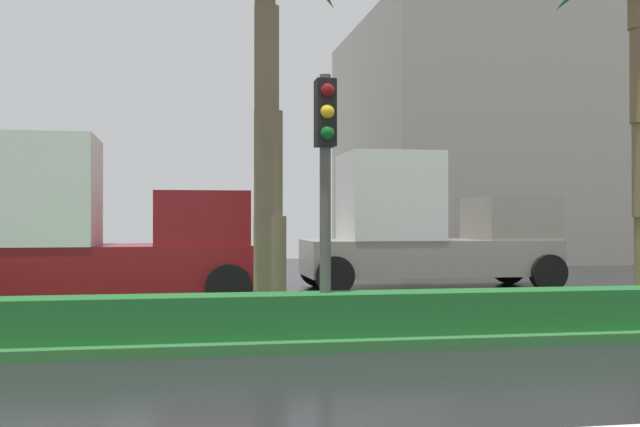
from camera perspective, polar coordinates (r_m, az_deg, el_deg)
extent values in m
cylinder|color=#74614A|center=(12.39, -3.74, -4.11)|extent=(0.53, 0.53, 1.69)
cylinder|color=#74614A|center=(12.40, -3.87, 3.72)|extent=(0.47, 0.47, 1.69)
cylinder|color=#74614A|center=(12.64, -3.99, 11.41)|extent=(0.40, 0.40, 1.69)
cylinder|color=#4C4C47|center=(10.93, 0.39, 0.68)|extent=(0.16, 0.16, 3.71)
cube|color=black|center=(11.03, 0.39, 7.47)|extent=(0.28, 0.32, 0.96)
sphere|color=maroon|center=(10.91, 0.56, 9.15)|extent=(0.20, 0.20, 0.20)
sphere|color=yellow|center=(10.86, 0.56, 7.59)|extent=(0.20, 0.20, 0.20)
sphere|color=#0F591E|center=(10.83, 0.56, 6.02)|extent=(0.20, 0.20, 0.20)
cube|color=maroon|center=(16.36, -16.58, -3.84)|extent=(6.40, 2.30, 0.90)
cube|color=maroon|center=(16.24, -8.84, -0.35)|extent=(1.90, 2.21, 1.10)
cube|color=silver|center=(16.49, -20.20, 1.58)|extent=(2.30, 2.35, 2.20)
cylinder|color=black|center=(17.48, -7.29, -4.78)|extent=(0.92, 0.30, 0.92)
cylinder|color=black|center=(15.15, -6.83, -5.46)|extent=(0.92, 0.30, 0.92)
cube|color=gray|center=(19.86, 8.10, -3.24)|extent=(6.40, 2.30, 0.90)
cube|color=gray|center=(20.63, 13.90, -0.35)|extent=(1.90, 2.21, 1.10)
cube|color=silver|center=(19.54, 5.17, 1.26)|extent=(2.30, 2.35, 2.20)
cylinder|color=black|center=(21.95, 13.84, -3.87)|extent=(0.92, 0.30, 0.92)
cylinder|color=black|center=(19.84, 16.62, -4.24)|extent=(0.92, 0.30, 0.92)
cylinder|color=black|center=(20.35, -0.21, -4.16)|extent=(0.92, 0.30, 0.92)
cylinder|color=black|center=(18.06, 1.10, -4.64)|extent=(0.92, 0.30, 0.92)
cube|color=gray|center=(36.76, 14.05, 5.11)|extent=(14.38, 13.06, 10.62)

